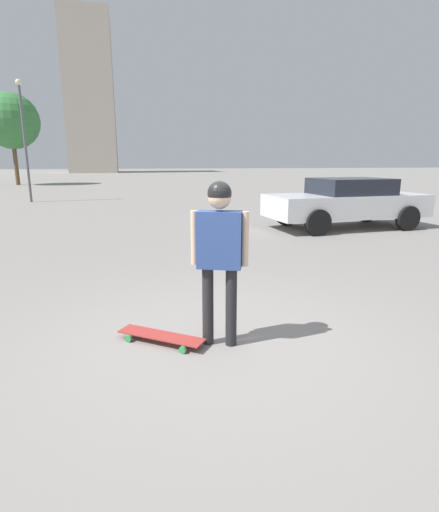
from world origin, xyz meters
TOP-DOWN VIEW (x-y plane):
  - ground_plane at (0.00, 0.00)m, footprint 220.00×220.00m
  - person at (0.00, 0.00)m, footprint 0.35×0.56m
  - skateboard at (0.17, 0.62)m, footprint 0.78×0.93m
  - car_parked_near at (6.74, -5.43)m, footprint 2.28×4.77m
  - building_block_distant at (74.44, 6.02)m, footprint 11.83×8.01m
  - tree_distant at (33.31, 9.71)m, footprint 4.48×4.48m
  - lamp_post at (17.28, 5.42)m, footprint 0.28×0.28m

SIDE VIEW (x-z plane):
  - ground_plane at x=0.00m, z-range 0.00..0.00m
  - skateboard at x=0.17m, z-range 0.03..0.12m
  - car_parked_near at x=6.74m, z-range 0.05..1.50m
  - person at x=0.00m, z-range 0.23..1.97m
  - lamp_post at x=17.28m, z-range 0.49..6.10m
  - tree_distant at x=33.31m, z-range 1.45..8.85m
  - building_block_distant at x=74.44m, z-range 0.00..26.19m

